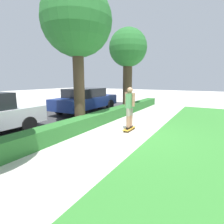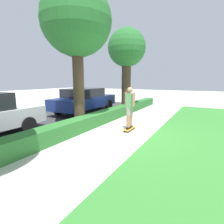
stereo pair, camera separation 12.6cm
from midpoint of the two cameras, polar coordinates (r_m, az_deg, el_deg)
The scene contains 9 objects.
ground_plane at distance 6.53m, azimuth 3.35°, elevation -6.91°, with size 60.00×60.00×0.00m, color beige.
grass_lawn_strip at distance 5.95m, azimuth 30.78°, elevation -10.08°, with size 16.55×4.00×0.01m.
street_asphalt at distance 9.10m, azimuth -21.22°, elevation -2.62°, with size 16.55×5.00×0.01m.
hedge_row at distance 7.27m, azimuth -8.07°, elevation -3.11°, with size 16.55×0.60×0.51m.
skateboard at distance 6.87m, azimuth 5.14°, elevation -5.42°, with size 0.77×0.24×0.09m.
skater_person at distance 6.69m, azimuth 5.26°, elevation 1.71°, with size 0.48×0.41×1.59m.
tree_mid at distance 7.66m, azimuth -12.03°, elevation 26.67°, with size 2.73×2.73×5.56m.
tree_far at distance 10.76m, azimuth 4.44°, elevation 19.28°, with size 2.19×2.19×4.89m.
parked_car_middle at distance 10.83m, azimuth -9.19°, elevation 4.01°, with size 4.70×1.94×1.45m.
Camera 2 is at (-5.66, -2.64, 1.93)m, focal length 28.00 mm.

